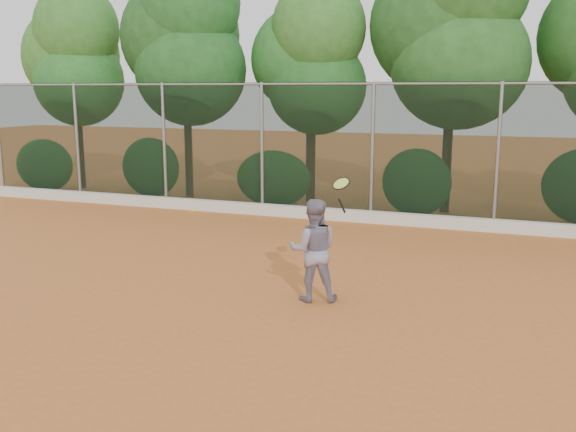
% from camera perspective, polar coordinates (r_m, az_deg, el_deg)
% --- Properties ---
extents(ground, '(80.00, 80.00, 0.00)m').
position_cam_1_polar(ground, '(10.08, -2.02, -8.03)').
color(ground, '#BF692D').
rests_on(ground, ground).
extents(concrete_curb, '(24.00, 0.20, 0.30)m').
position_cam_1_polar(concrete_curb, '(16.33, 7.21, -0.07)').
color(concrete_curb, silver).
rests_on(concrete_curb, ground).
extents(tennis_player, '(0.96, 0.85, 1.64)m').
position_cam_1_polar(tennis_player, '(10.16, 2.27, -3.05)').
color(tennis_player, gray).
rests_on(tennis_player, ground).
extents(chainlink_fence, '(24.09, 0.09, 3.50)m').
position_cam_1_polar(chainlink_fence, '(16.26, 7.51, 5.96)').
color(chainlink_fence, black).
rests_on(chainlink_fence, ground).
extents(foliage_backdrop, '(23.70, 3.63, 7.55)m').
position_cam_1_polar(foliage_backdrop, '(18.28, 7.46, 14.51)').
color(foliage_backdrop, '#44281A').
rests_on(foliage_backdrop, ground).
extents(tennis_racket, '(0.35, 0.33, 0.57)m').
position_cam_1_polar(tennis_racket, '(9.73, 4.75, 2.67)').
color(tennis_racket, black).
rests_on(tennis_racket, ground).
extents(tennis_ball_in_flight, '(0.07, 0.07, 0.07)m').
position_cam_1_polar(tennis_ball_in_flight, '(10.76, -8.50, 0.53)').
color(tennis_ball_in_flight, '#C6ED35').
rests_on(tennis_ball_in_flight, ground).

